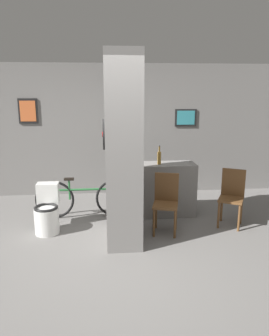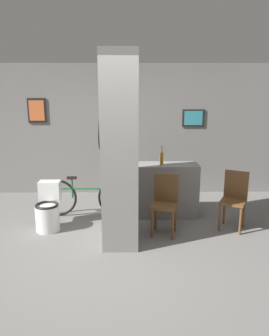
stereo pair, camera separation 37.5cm
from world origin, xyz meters
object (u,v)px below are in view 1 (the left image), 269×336
bottle_tall (159,157)px  chair_near_pillar (166,200)px  bicycle (85,198)px  toilet (47,212)px  chair_by_doorway (232,195)px

bottle_tall → chair_near_pillar: bearing=-89.7°
bicycle → toilet: bearing=-136.3°
toilet → chair_near_pillar: bearing=-5.1°
chair_near_pillar → chair_by_doorway: size_ratio=1.00×
bicycle → bottle_tall: (1.24, -0.03, 0.68)m
chair_near_pillar → chair_by_doorway: 1.09m
toilet → bottle_tall: 1.98m
toilet → bottle_tall: size_ratio=2.24×
chair_near_pillar → chair_by_doorway: (1.08, 0.16, 0.00)m
chair_by_doorway → bicycle: (-2.32, 0.52, -0.16)m
chair_near_pillar → bicycle: 1.42m
toilet → chair_by_doorway: 2.87m
toilet → chair_near_pillar: (1.79, -0.16, 0.19)m
toilet → chair_near_pillar: size_ratio=0.80×
bicycle → chair_by_doorway: bearing=-12.5°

